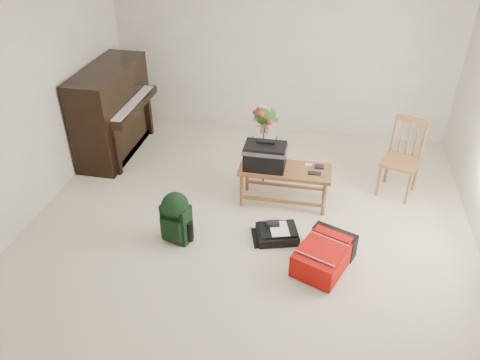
% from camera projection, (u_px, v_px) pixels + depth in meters
% --- Properties ---
extents(floor, '(5.00, 5.50, 0.01)m').
position_uv_depth(floor, '(245.00, 239.00, 5.19)').
color(floor, beige).
rests_on(floor, ground).
extents(ceiling, '(5.00, 5.50, 0.01)m').
position_uv_depth(ceiling, '(246.00, 4.00, 3.82)').
color(ceiling, white).
rests_on(ceiling, wall_back).
extents(wall_back, '(5.00, 0.04, 2.50)m').
position_uv_depth(wall_back, '(281.00, 51.00, 6.76)').
color(wall_back, silver).
rests_on(wall_back, floor).
extents(wall_left, '(0.04, 5.50, 2.50)m').
position_uv_depth(wall_left, '(12.00, 117.00, 4.91)').
color(wall_left, silver).
rests_on(wall_left, floor).
extents(piano, '(0.71, 1.50, 1.25)m').
position_uv_depth(piano, '(113.00, 113.00, 6.53)').
color(piano, black).
rests_on(piano, floor).
extents(bench, '(1.08, 0.44, 0.83)m').
position_uv_depth(bench, '(271.00, 160.00, 5.46)').
color(bench, brown).
rests_on(bench, floor).
extents(dining_chair, '(0.54, 0.54, 0.97)m').
position_uv_depth(dining_chair, '(401.00, 159.00, 5.72)').
color(dining_chair, brown).
rests_on(dining_chair, floor).
extents(red_suitcase, '(0.66, 0.81, 0.29)m').
position_uv_depth(red_suitcase, '(324.00, 252.00, 4.78)').
color(red_suitcase, red).
rests_on(red_suitcase, floor).
extents(black_duffel, '(0.52, 0.46, 0.18)m').
position_uv_depth(black_duffel, '(277.00, 233.00, 5.17)').
color(black_duffel, black).
rests_on(black_duffel, floor).
extents(green_backpack, '(0.34, 0.32, 0.60)m').
position_uv_depth(green_backpack, '(176.00, 215.00, 5.00)').
color(green_backpack, black).
rests_on(green_backpack, floor).
extents(flower_stand, '(0.43, 0.43, 1.11)m').
position_uv_depth(flower_stand, '(264.00, 146.00, 5.86)').
color(flower_stand, black).
rests_on(flower_stand, floor).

